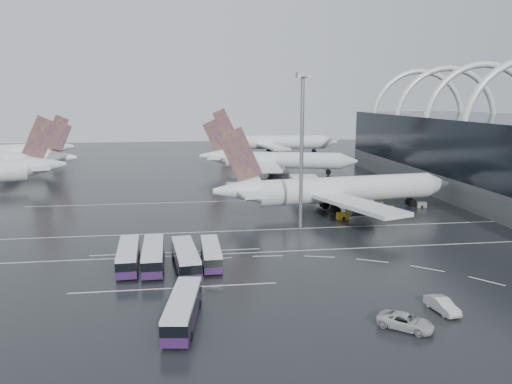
{
  "coord_description": "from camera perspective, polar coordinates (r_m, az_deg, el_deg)",
  "views": [
    {
      "loc": [
        -21.77,
        -80.8,
        25.56
      ],
      "look_at": [
        -8.56,
        14.85,
        7.0
      ],
      "focal_mm": 35.0,
      "sensor_mm": 36.0,
      "label": 1
    }
  ],
  "objects": [
    {
      "name": "bus_row_near_a",
      "position": [
        78.71,
        -14.4,
        -7.07
      ],
      "size": [
        3.75,
        13.26,
        3.23
      ],
      "rotation": [
        0.0,
        0.0,
        1.63
      ],
      "color": "#2A1542",
      "rests_on": "ground"
    },
    {
      "name": "gse_cart_belly_a",
      "position": [
        116.76,
        14.94,
        -1.86
      ],
      "size": [
        2.03,
        1.2,
        1.11
      ],
      "primitive_type": "cube",
      "color": "gold",
      "rests_on": "ground"
    },
    {
      "name": "lane_marking_near",
      "position": [
        85.66,
        7.28,
        -6.57
      ],
      "size": [
        120.0,
        0.25,
        0.01
      ],
      "primitive_type": "cube",
      "color": "white",
      "rests_on": "ground"
    },
    {
      "name": "lane_marking_mid",
      "position": [
        98.69,
        5.17,
        -4.17
      ],
      "size": [
        120.0,
        0.25,
        0.01
      ],
      "primitive_type": "cube",
      "color": "white",
      "rests_on": "ground"
    },
    {
      "name": "floodlight_mast",
      "position": [
        95.26,
        5.27,
        6.78
      ],
      "size": [
        2.29,
        2.29,
        29.92
      ],
      "color": "gray",
      "rests_on": "ground"
    },
    {
      "name": "jet_remote_far",
      "position": [
        212.27,
        -25.59,
        4.21
      ],
      "size": [
        42.15,
        34.28,
        18.7
      ],
      "rotation": [
        0.0,
        0.0,
        3.47
      ],
      "color": "white",
      "rests_on": "ground"
    },
    {
      "name": "ground",
      "position": [
        87.5,
        6.94,
        -6.19
      ],
      "size": [
        420.0,
        420.0,
        0.0
      ],
      "primitive_type": "plane",
      "color": "black",
      "rests_on": "ground"
    },
    {
      "name": "bus_row_far_b",
      "position": [
        58.91,
        -8.37,
        -13.08
      ],
      "size": [
        4.65,
        13.25,
        3.2
      ],
      "rotation": [
        0.0,
        0.0,
        1.43
      ],
      "color": "#2A1542",
      "rests_on": "ground"
    },
    {
      "name": "bus_row_near_c",
      "position": [
        75.84,
        -8.05,
        -7.45
      ],
      "size": [
        4.52,
        13.92,
        3.37
      ],
      "rotation": [
        0.0,
        0.0,
        1.68
      ],
      "color": "#2A1542",
      "rests_on": "ground"
    },
    {
      "name": "bus_bay_line_south",
      "position": [
        69.7,
        -9.31,
        -10.78
      ],
      "size": [
        28.0,
        0.25,
        0.01
      ],
      "primitive_type": "cube",
      "color": "white",
      "rests_on": "ground"
    },
    {
      "name": "van_curve_a",
      "position": [
        59.83,
        16.73,
        -13.99
      ],
      "size": [
        6.58,
        6.12,
        1.72
      ],
      "primitive_type": "imported",
      "rotation": [
        0.0,
        0.0,
        0.88
      ],
      "color": "#BEBEBE",
      "rests_on": "ground"
    },
    {
      "name": "airliner_gate_b",
      "position": [
        166.12,
        2.12,
        3.62
      ],
      "size": [
        52.07,
        46.16,
        18.33
      ],
      "rotation": [
        0.0,
        0.0,
        -0.27
      ],
      "color": "white",
      "rests_on": "ground"
    },
    {
      "name": "bus_row_near_d",
      "position": [
        78.17,
        -5.16,
        -6.99
      ],
      "size": [
        2.99,
        12.05,
        2.96
      ],
      "rotation": [
        0.0,
        0.0,
        1.58
      ],
      "color": "#2A1542",
      "rests_on": "ground"
    },
    {
      "name": "gse_cart_belly_b",
      "position": [
        121.46,
        13.76,
        -1.31
      ],
      "size": [
        2.07,
        1.22,
        1.13
      ],
      "primitive_type": "cube",
      "color": "slate",
      "rests_on": "ground"
    },
    {
      "name": "bus_bay_line_north",
      "position": [
        84.78,
        -9.07,
        -6.8
      ],
      "size": [
        28.0,
        0.25,
        0.01
      ],
      "primitive_type": "cube",
      "color": "white",
      "rests_on": "ground"
    },
    {
      "name": "gse_cart_belly_c",
      "position": [
        107.21,
        9.88,
        -2.71
      ],
      "size": [
        2.47,
        1.46,
        1.35
      ],
      "primitive_type": "cube",
      "color": "gold",
      "rests_on": "ground"
    },
    {
      "name": "airliner_main",
      "position": [
        112.84,
        8.96,
        0.18
      ],
      "size": [
        57.35,
        49.87,
        19.42
      ],
      "rotation": [
        0.0,
        0.0,
        0.13
      ],
      "color": "white",
      "rests_on": "ground"
    },
    {
      "name": "airliner_gate_c",
      "position": [
        224.73,
        1.82,
        5.66
      ],
      "size": [
        57.69,
        53.15,
        20.56
      ],
      "rotation": [
        0.0,
        0.0,
        -0.07
      ],
      "color": "white",
      "rests_on": "ground"
    },
    {
      "name": "gse_cart_belly_e",
      "position": [
        116.89,
        9.11,
        -1.58
      ],
      "size": [
        2.24,
        1.32,
        1.22
      ],
      "primitive_type": "cube",
      "color": "gold",
      "rests_on": "ground"
    },
    {
      "name": "jet_remote_mid",
      "position": [
        183.73,
        -25.6,
        3.28
      ],
      "size": [
        41.41,
        33.44,
        18.01
      ],
      "rotation": [
        0.0,
        0.0,
        3.01
      ],
      "color": "white",
      "rests_on": "ground"
    },
    {
      "name": "van_curve_c",
      "position": [
        65.51,
        20.5,
        -12.0
      ],
      "size": [
        2.61,
        5.39,
        1.7
      ],
      "primitive_type": "imported",
      "rotation": [
        0.0,
        0.0,
        0.16
      ],
      "color": "#BEBEBE",
      "rests_on": "ground"
    },
    {
      "name": "lane_marking_far",
      "position": [
        125.38,
        2.3,
        -0.89
      ],
      "size": [
        120.0,
        0.25,
        0.01
      ],
      "primitive_type": "cube",
      "color": "white",
      "rests_on": "ground"
    },
    {
      "name": "gse_cart_belly_d",
      "position": [
        122.9,
        18.33,
        -1.38
      ],
      "size": [
        2.32,
        1.37,
        1.26
      ],
      "primitive_type": "cube",
      "color": "slate",
      "rests_on": "ground"
    },
    {
      "name": "bus_row_near_b",
      "position": [
        77.99,
        -11.68,
        -7.08
      ],
      "size": [
        3.55,
        13.54,
        3.31
      ],
      "rotation": [
        0.0,
        0.0,
        1.6
      ],
      "color": "#2A1542",
      "rests_on": "ground"
    }
  ]
}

